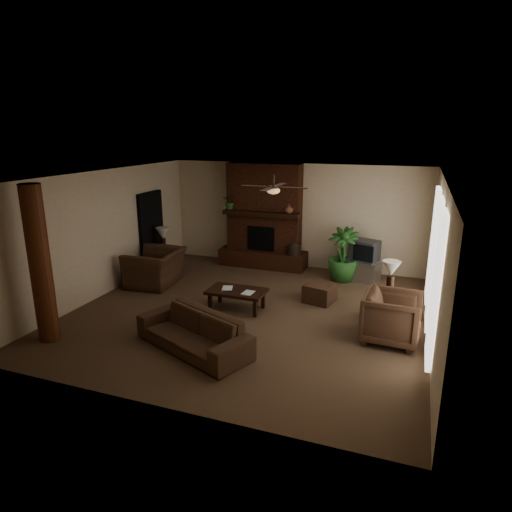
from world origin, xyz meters
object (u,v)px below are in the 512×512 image
at_px(floor_plant, 342,266).
at_px(side_table_left, 164,262).
at_px(coffee_table, 237,292).
at_px(side_table_right, 386,306).
at_px(log_column, 40,265).
at_px(floor_vase, 294,255).
at_px(sofa, 193,326).
at_px(armchair_right, 392,315).
at_px(lamp_left, 163,235).
at_px(tv_stand, 362,271).
at_px(lamp_right, 391,271).
at_px(armchair_left, 155,262).
at_px(ottoman, 320,293).

height_order(floor_plant, side_table_left, floor_plant).
distance_m(coffee_table, side_table_right, 3.04).
xyz_separation_m(log_column, floor_vase, (3.07, 5.41, -0.97)).
bearing_deg(sofa, log_column, -144.97).
bearing_deg(armchair_right, side_table_right, 12.15).
distance_m(coffee_table, side_table_left, 3.25).
bearing_deg(armchair_right, floor_vase, 41.94).
height_order(armchair_right, lamp_left, lamp_left).
bearing_deg(log_column, floor_vase, 60.39).
bearing_deg(coffee_table, log_column, -137.30).
distance_m(sofa, armchair_right, 3.49).
bearing_deg(tv_stand, lamp_right, -54.07).
relative_size(coffee_table, side_table_right, 2.18).
distance_m(coffee_table, floor_plant, 3.17).
distance_m(log_column, lamp_right, 6.44).
bearing_deg(sofa, floor_vase, 107.80).
bearing_deg(tv_stand, armchair_left, -140.29).
xyz_separation_m(armchair_right, floor_vase, (-2.72, 3.38, -0.06)).
height_order(log_column, floor_vase, log_column).
relative_size(floor_vase, side_table_right, 1.40).
distance_m(armchair_right, lamp_right, 1.13).
xyz_separation_m(armchair_left, floor_vase, (2.88, 2.18, -0.14)).
bearing_deg(armchair_right, ottoman, 50.90).
bearing_deg(floor_plant, armchair_right, -65.56).
bearing_deg(floor_vase, floor_plant, -13.71).
xyz_separation_m(lamp_left, side_table_right, (5.78, -1.20, -0.73)).
bearing_deg(floor_plant, ottoman, -97.26).
distance_m(ottoman, floor_vase, 2.25).
bearing_deg(floor_vase, armchair_left, -142.82).
height_order(floor_plant, lamp_left, lamp_left).
relative_size(coffee_table, lamp_left, 1.85).
bearing_deg(coffee_table, armchair_right, -7.52).
height_order(log_column, armchair_left, log_column).
bearing_deg(sofa, side_table_left, 150.47).
bearing_deg(log_column, sofa, 11.96).
bearing_deg(log_column, armchair_right, 19.32).
height_order(lamp_left, side_table_right, lamp_left).
height_order(sofa, floor_vase, sofa).
xyz_separation_m(floor_plant, lamp_left, (-4.55, -0.90, 0.63)).
distance_m(sofa, floor_plant, 4.86).
relative_size(ottoman, floor_vase, 0.78).
relative_size(tv_stand, side_table_right, 1.55).
relative_size(ottoman, floor_plant, 0.45).
xyz_separation_m(sofa, side_table_right, (3.01, 2.43, -0.15)).
xyz_separation_m(log_column, ottoman, (4.20, 3.47, -1.20)).
xyz_separation_m(armchair_right, side_table_right, (-0.15, 0.95, -0.22)).
relative_size(coffee_table, ottoman, 2.00).
relative_size(ottoman, side_table_right, 1.09).
relative_size(armchair_right, ottoman, 1.64).
xyz_separation_m(log_column, lamp_left, (-0.14, 4.18, -0.40)).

